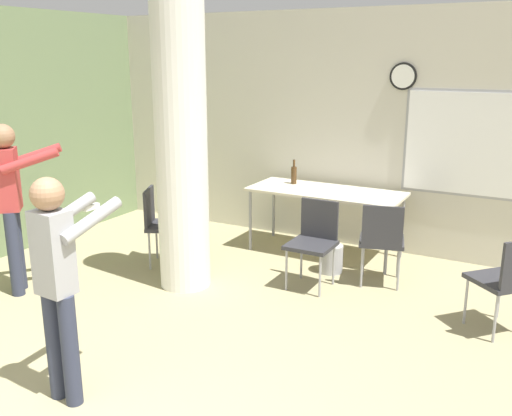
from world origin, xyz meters
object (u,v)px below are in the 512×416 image
at_px(chair_near_pillar, 162,220).
at_px(bottle_on_table, 294,175).
at_px(folding_table, 326,194).
at_px(person_playing_front, 58,273).
at_px(chair_table_front, 314,237).
at_px(chair_mid_room, 508,277).
at_px(person_watching_back, 12,196).
at_px(chair_table_right, 382,237).

bearing_deg(chair_near_pillar, bottle_on_table, 53.79).
relative_size(folding_table, person_playing_front, 1.14).
xyz_separation_m(folding_table, person_playing_front, (-0.42, -3.59, 0.20)).
bearing_deg(folding_table, chair_table_front, -74.53).
xyz_separation_m(chair_mid_room, person_watching_back, (-4.30, -1.34, 0.47)).
bearing_deg(person_playing_front, chair_mid_room, 44.25).
distance_m(folding_table, person_watching_back, 3.34).
relative_size(folding_table, person_watching_back, 1.07).
distance_m(chair_table_right, chair_mid_room, 1.33).
bearing_deg(bottle_on_table, person_watching_back, -123.58).
distance_m(chair_near_pillar, person_playing_front, 2.63).
bearing_deg(chair_table_front, chair_near_pillar, -171.68).
bearing_deg(bottle_on_table, chair_table_right, -29.69).
relative_size(chair_table_right, chair_table_front, 1.00).
height_order(bottle_on_table, chair_table_front, bottle_on_table).
relative_size(bottle_on_table, person_playing_front, 0.19).
bearing_deg(chair_table_right, bottle_on_table, 150.31).
bearing_deg(chair_near_pillar, folding_table, 39.59).
xyz_separation_m(folding_table, chair_near_pillar, (-1.45, -1.20, -0.21)).
xyz_separation_m(chair_table_right, person_watching_back, (-3.08, -1.86, 0.47)).
bearing_deg(person_playing_front, folding_table, 83.32).
relative_size(chair_table_front, person_watching_back, 0.52).
xyz_separation_m(chair_near_pillar, person_playing_front, (1.03, -2.38, 0.41)).
height_order(bottle_on_table, chair_mid_room, bottle_on_table).
relative_size(bottle_on_table, chair_near_pillar, 0.34).
height_order(person_watching_back, person_playing_front, person_watching_back).
height_order(folding_table, chair_near_pillar, chair_near_pillar).
distance_m(chair_mid_room, person_watching_back, 4.52).
relative_size(chair_table_front, person_playing_front, 0.56).
relative_size(chair_table_right, person_playing_front, 0.56).
xyz_separation_m(chair_mid_room, chair_table_front, (-1.82, 0.20, 0.00)).
relative_size(bottle_on_table, chair_table_right, 0.34).
relative_size(folding_table, chair_near_pillar, 2.04).
bearing_deg(person_playing_front, bottle_on_table, 90.81).
height_order(chair_mid_room, person_watching_back, person_watching_back).
bearing_deg(bottle_on_table, chair_near_pillar, -126.21).
height_order(folding_table, person_playing_front, person_playing_front).
height_order(chair_near_pillar, chair_table_front, same).
xyz_separation_m(chair_table_front, person_playing_front, (-0.68, -2.64, 0.41)).
xyz_separation_m(bottle_on_table, chair_table_right, (1.34, -0.76, -0.37)).
xyz_separation_m(chair_table_right, person_playing_front, (-1.28, -2.96, 0.41)).
distance_m(bottle_on_table, chair_table_right, 1.58).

